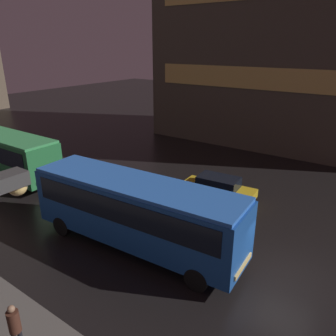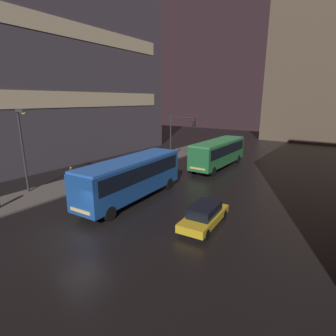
{
  "view_description": "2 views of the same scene",
  "coord_description": "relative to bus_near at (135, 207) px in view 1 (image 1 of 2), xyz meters",
  "views": [
    {
      "loc": [
        -11.98,
        -2.41,
        9.08
      ],
      "look_at": [
        1.96,
        7.43,
        2.6
      ],
      "focal_mm": 35.0,
      "sensor_mm": 36.0,
      "label": 1
    },
    {
      "loc": [
        11.88,
        -8.2,
        7.86
      ],
      "look_at": [
        0.77,
        7.73,
        2.78
      ],
      "focal_mm": 28.0,
      "sensor_mm": 36.0,
      "label": 2
    }
  ],
  "objects": [
    {
      "name": "ground_plane",
      "position": [
        1.93,
        -6.51,
        -2.08
      ],
      "size": [
        120.0,
        120.0,
        0.0
      ],
      "primitive_type": "plane",
      "color": "black"
    },
    {
      "name": "building_right_block",
      "position": [
        22.25,
        1.68,
        7.69
      ],
      "size": [
        10.07,
        21.14,
        19.54
      ],
      "color": "#4C4238",
      "rests_on": "ground"
    },
    {
      "name": "bus_near",
      "position": [
        0.0,
        0.0,
        0.0
      ],
      "size": [
        3.19,
        10.57,
        3.37
      ],
      "rotation": [
        0.0,
        0.0,
        3.2
      ],
      "color": "#194793",
      "rests_on": "ground"
    },
    {
      "name": "bus_far",
      "position": [
        1.31,
        13.61,
        -0.09
      ],
      "size": [
        2.6,
        10.27,
        3.23
      ],
      "rotation": [
        0.0,
        0.0,
        3.15
      ],
      "color": "#236B38",
      "rests_on": "ground"
    },
    {
      "name": "car_taxi",
      "position": [
        6.91,
        -0.77,
        -1.34
      ],
      "size": [
        2.1,
        4.65,
        1.43
      ],
      "rotation": [
        0.0,
        0.0,
        3.22
      ],
      "color": "gold",
      "rests_on": "ground"
    },
    {
      "name": "pedestrian_near",
      "position": [
        -6.61,
        -0.9,
        -0.86
      ],
      "size": [
        0.44,
        0.44,
        1.82
      ],
      "rotation": [
        0.0,
        0.0,
        6.0
      ],
      "color": "black",
      "rests_on": "sidewalk_left"
    }
  ]
}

